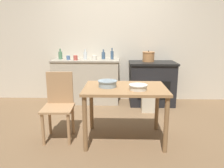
% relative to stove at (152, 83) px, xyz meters
% --- Properties ---
extents(ground_plane, '(14.00, 14.00, 0.00)m').
position_rel_stove_xyz_m(ground_plane, '(-0.78, -1.24, -0.43)').
color(ground_plane, brown).
extents(wall_back, '(8.00, 0.07, 2.55)m').
position_rel_stove_xyz_m(wall_back, '(-0.78, 0.34, 0.84)').
color(wall_back, beige).
rests_on(wall_back, ground_plane).
extents(counter_cabinet, '(1.36, 0.52, 0.90)m').
position_rel_stove_xyz_m(counter_cabinet, '(-1.34, 0.06, 0.02)').
color(counter_cabinet, '#B2A893').
rests_on(counter_cabinet, ground_plane).
extents(stove, '(0.92, 0.65, 0.86)m').
position_rel_stove_xyz_m(stove, '(0.00, 0.00, 0.00)').
color(stove, black).
rests_on(stove, ground_plane).
extents(work_table, '(1.07, 0.74, 0.74)m').
position_rel_stove_xyz_m(work_table, '(-0.59, -1.59, 0.20)').
color(work_table, '#997047').
rests_on(work_table, ground_plane).
extents(chair, '(0.42, 0.42, 0.90)m').
position_rel_stove_xyz_m(chair, '(-1.49, -1.54, 0.05)').
color(chair, '#A87F56').
rests_on(chair, ground_plane).
extents(flour_sack, '(0.30, 0.21, 0.40)m').
position_rel_stove_xyz_m(flour_sack, '(-0.10, -0.48, -0.23)').
color(flour_sack, beige).
rests_on(flour_sack, ground_plane).
extents(stock_pot, '(0.25, 0.25, 0.22)m').
position_rel_stove_xyz_m(stock_pot, '(-0.08, 0.06, 0.53)').
color(stock_pot, '#B77A47').
rests_on(stock_pot, stove).
extents(mixing_bowl_large, '(0.23, 0.23, 0.07)m').
position_rel_stove_xyz_m(mixing_bowl_large, '(-0.43, -1.73, 0.34)').
color(mixing_bowl_large, silver).
rests_on(mixing_bowl_large, work_table).
extents(mixing_bowl_small, '(0.25, 0.25, 0.08)m').
position_rel_stove_xyz_m(mixing_bowl_small, '(-0.82, -1.59, 0.35)').
color(mixing_bowl_small, '#93A8B2').
rests_on(mixing_bowl_small, work_table).
extents(bottle_far_left, '(0.07, 0.07, 0.21)m').
position_rel_stove_xyz_m(bottle_far_left, '(-1.36, 0.09, 0.55)').
color(bottle_far_left, silver).
rests_on(bottle_far_left, counter_cabinet).
extents(bottle_left, '(0.08, 0.08, 0.21)m').
position_rel_stove_xyz_m(bottle_left, '(-1.87, 0.11, 0.55)').
color(bottle_left, '#517F5B').
rests_on(bottle_left, counter_cabinet).
extents(bottle_mid_left, '(0.07, 0.07, 0.20)m').
position_rel_stove_xyz_m(bottle_mid_left, '(-0.99, 0.15, 0.54)').
color(bottle_mid_left, '#3D5675').
rests_on(bottle_mid_left, counter_cabinet).
extents(bottle_center_left, '(0.06, 0.06, 0.23)m').
position_rel_stove_xyz_m(bottle_center_left, '(-0.81, 0.12, 0.55)').
color(bottle_center_left, '#3D5675').
rests_on(bottle_center_left, counter_cabinet).
extents(cup_center, '(0.07, 0.07, 0.08)m').
position_rel_stove_xyz_m(cup_center, '(-1.69, 0.02, 0.51)').
color(cup_center, '#4C6B99').
rests_on(cup_center, counter_cabinet).
extents(cup_center_right, '(0.08, 0.08, 0.10)m').
position_rel_stove_xyz_m(cup_center_right, '(-1.53, -0.05, 0.51)').
color(cup_center_right, '#B74C42').
rests_on(cup_center_right, counter_cabinet).
extents(cup_mid_right, '(0.09, 0.09, 0.09)m').
position_rel_stove_xyz_m(cup_mid_right, '(-1.16, 0.03, 0.51)').
color(cup_mid_right, silver).
rests_on(cup_mid_right, counter_cabinet).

